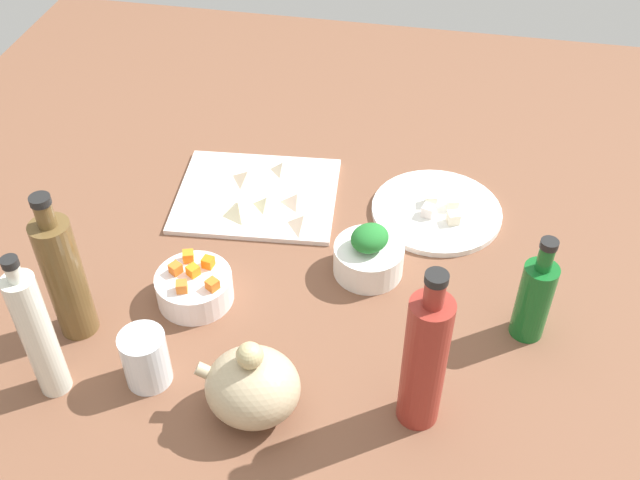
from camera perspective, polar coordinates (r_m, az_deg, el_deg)
The scene contains 28 objects.
tabletop at distance 137.09cm, azimuth -0.00°, elevation -2.01°, with size 190.00×190.00×3.00cm, color brown.
cutting_board at distance 149.98cm, azimuth -4.80°, elevation 3.41°, with size 31.28×25.94×1.00cm, color silver.
plate_tofu at distance 147.20cm, azimuth 8.83°, elevation 2.17°, with size 25.14×25.14×1.20cm, color white.
bowl_greens at distance 132.40cm, azimuth 3.70°, elevation -1.47°, with size 12.37×12.37×5.72cm, color white.
bowl_carrots at distance 129.29cm, azimuth -9.50°, elevation -3.59°, with size 13.02×13.02×5.21cm, color white.
teapot at distance 110.67cm, azimuth -5.16°, elevation -10.99°, with size 15.59×12.90×14.65cm.
bottle_0 at distance 123.24cm, azimuth 15.98°, elevation -4.23°, with size 5.49×5.49×20.01cm.
bottle_1 at distance 115.48cm, azimuth -20.67°, elevation -6.72°, with size 4.70×4.70×26.90cm.
bottle_2 at distance 105.45cm, azimuth 7.95°, elevation -9.02°, with size 6.18×6.18×29.11cm.
bottle_3 at distance 122.97cm, azimuth -18.84°, elevation -2.61°, with size 6.16×6.16×27.59cm.
drinking_glass_0 at distance 117.60cm, azimuth -13.11°, elevation -8.75°, with size 7.09×7.09×9.61cm, color white.
carrot_cube_0 at distance 128.29cm, azimuth -8.50°, elevation -1.68°, with size 1.80×1.80×1.80cm, color orange.
carrot_cube_1 at distance 124.40cm, azimuth -8.17°, elevation -3.37°, with size 1.80×1.80×1.80cm, color orange.
carrot_cube_2 at distance 124.88cm, azimuth -10.46°, elevation -3.50°, with size 1.80×1.80×1.80cm, color orange.
carrot_cube_3 at distance 129.94cm, azimuth -9.98°, elevation -1.21°, with size 1.80×1.80×1.80cm, color orange.
carrot_cube_4 at distance 128.11cm, azimuth -10.91°, elevation -2.14°, with size 1.80×1.80×1.80cm, color orange.
carrot_cube_5 at distance 127.21cm, azimuth -9.62°, elevation -2.31°, with size 1.80×1.80×1.80cm, color orange.
chopped_greens_mound at distance 129.00cm, azimuth 3.80°, elevation 0.15°, with size 6.97×6.04×4.32cm, color #22732C.
tofu_cube_0 at distance 144.39cm, azimuth 8.23°, elevation 2.21°, with size 2.20×2.20×2.20cm, color white.
tofu_cube_1 at distance 147.13cm, azimuth 8.43°, elevation 3.06°, with size 2.20×2.20×2.20cm, color white.
tofu_cube_2 at distance 146.80cm, azimuth 10.02°, elevation 2.74°, with size 2.20×2.20×2.20cm, color white.
tofu_cube_3 at distance 143.55cm, azimuth 10.09°, elevation 1.67°, with size 2.20×2.20×2.20cm, color #F5E8CB.
dumpling_0 at distance 152.51cm, azimuth -5.48°, elevation 4.88°, with size 5.23×5.01×2.21cm, color beige.
dumpling_1 at distance 145.79cm, azimuth -4.05°, elevation 2.93°, with size 4.23×4.08×2.11cm, color beige.
dumpling_2 at distance 146.20cm, azimuth -1.73°, elevation 3.18°, with size 5.08×4.34×2.21cm, color beige.
dumpling_3 at distance 154.54cm, azimuth -2.83°, elevation 5.59°, with size 4.04×4.01×2.12cm, color beige.
dumpling_4 at distance 144.21cm, azimuth -6.22°, elevation 2.41°, with size 5.17×4.65×2.77cm, color beige.
dumpling_5 at distance 141.10cm, azimuth -1.22°, elevation 1.50°, with size 5.61×4.80×2.21cm, color beige.
Camera 1 is at (-18.77, 96.46, 97.08)cm, focal length 42.13 mm.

